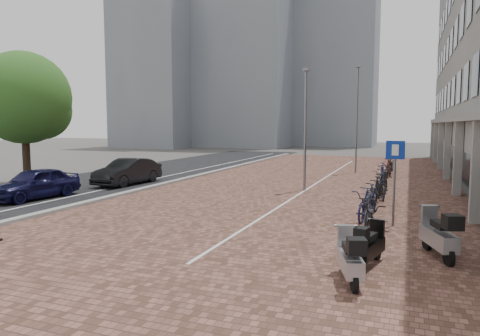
% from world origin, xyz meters
% --- Properties ---
extents(ground, '(140.00, 140.00, 0.00)m').
position_xyz_m(ground, '(0.00, 0.00, 0.00)').
color(ground, '#474442').
rests_on(ground, ground).
extents(plaza_brick, '(14.50, 42.00, 0.04)m').
position_xyz_m(plaza_brick, '(2.00, 12.00, 0.01)').
color(plaza_brick, brown).
rests_on(plaza_brick, ground).
extents(street_asphalt, '(8.00, 50.00, 0.03)m').
position_xyz_m(street_asphalt, '(-9.00, 12.00, 0.01)').
color(street_asphalt, black).
rests_on(street_asphalt, ground).
extents(curb, '(0.35, 42.00, 0.14)m').
position_xyz_m(curb, '(-5.10, 12.00, 0.07)').
color(curb, gray).
rests_on(curb, ground).
extents(lane_line, '(0.12, 44.00, 0.00)m').
position_xyz_m(lane_line, '(-7.00, 12.00, 0.02)').
color(lane_line, white).
rests_on(lane_line, street_asphalt).
extents(parking_line, '(0.10, 30.00, 0.00)m').
position_xyz_m(parking_line, '(2.20, 12.00, 0.04)').
color(parking_line, white).
rests_on(parking_line, plaza_brick).
extents(bg_towers, '(33.00, 23.00, 32.00)m').
position_xyz_m(bg_towers, '(-14.34, 48.94, 13.96)').
color(bg_towers, gray).
rests_on(bg_towers, ground).
extents(car_navy, '(1.98, 4.07, 1.34)m').
position_xyz_m(car_navy, '(-8.05, 2.58, 0.67)').
color(car_navy, black).
rests_on(car_navy, ground).
extents(car_dark, '(1.72, 4.25, 1.37)m').
position_xyz_m(car_dark, '(-7.05, 7.81, 0.69)').
color(car_dark, black).
rests_on(car_dark, ground).
extents(scooter_front, '(1.08, 1.83, 1.20)m').
position_xyz_m(scooter_front, '(7.50, -0.37, 0.60)').
color(scooter_front, '#97979C').
rests_on(scooter_front, ground).
extents(scooter_mid, '(0.80, 1.54, 1.01)m').
position_xyz_m(scooter_mid, '(6.03, -1.59, 0.51)').
color(scooter_mid, black).
rests_on(scooter_mid, ground).
extents(scooter_back, '(0.93, 1.65, 1.09)m').
position_xyz_m(scooter_back, '(5.75, -2.80, 0.54)').
color(scooter_back, '#A4A3A8').
rests_on(scooter_back, ground).
extents(parking_sign, '(0.55, 0.15, 2.68)m').
position_xyz_m(parking_sign, '(6.39, 2.61, 1.82)').
color(parking_sign, slate).
rests_on(parking_sign, ground).
extents(lamp_near, '(0.12, 0.12, 5.70)m').
position_xyz_m(lamp_near, '(2.16, 8.95, 2.85)').
color(lamp_near, gray).
rests_on(lamp_near, ground).
extents(lamp_far, '(0.12, 0.12, 6.87)m').
position_xyz_m(lamp_far, '(3.53, 17.84, 3.44)').
color(lamp_far, slate).
rests_on(lamp_far, ground).
extents(street_tree, '(4.75, 4.75, 6.91)m').
position_xyz_m(street_tree, '(-11.78, 5.91, 4.39)').
color(street_tree, '#382619').
rests_on(street_tree, ground).
extents(bike_row, '(1.25, 20.43, 1.05)m').
position_xyz_m(bike_row, '(5.64, 10.20, 0.52)').
color(bike_row, black).
rests_on(bike_row, ground).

